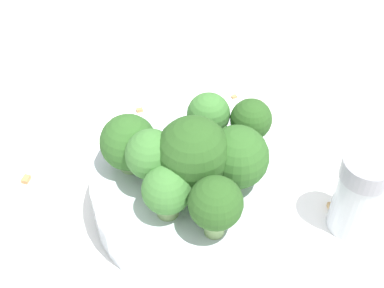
{
  "coord_description": "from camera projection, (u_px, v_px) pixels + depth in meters",
  "views": [
    {
      "loc": [
        -0.02,
        -0.3,
        0.38
      ],
      "look_at": [
        0.0,
        0.0,
        0.08
      ],
      "focal_mm": 50.0,
      "sensor_mm": 36.0,
      "label": 1
    }
  ],
  "objects": [
    {
      "name": "almond_crumb_0",
      "position": [
        258.0,
        101.0,
        0.58
      ],
      "size": [
        0.01,
        0.01,
        0.01
      ],
      "primitive_type": "cube",
      "rotation": [
        0.0,
        0.0,
        5.91
      ],
      "color": "tan",
      "rests_on": "ground_plane"
    },
    {
      "name": "almond_crumb_2",
      "position": [
        332.0,
        206.0,
        0.47
      ],
      "size": [
        0.01,
        0.01,
        0.01
      ],
      "primitive_type": "cube",
      "rotation": [
        0.0,
        0.0,
        4.8
      ],
      "color": "tan",
      "rests_on": "ground_plane"
    },
    {
      "name": "broccoli_floret_5",
      "position": [
        129.0,
        143.0,
        0.43
      ],
      "size": [
        0.05,
        0.05,
        0.05
      ],
      "color": "#8EB770",
      "rests_on": "bowl"
    },
    {
      "name": "broccoli_floret_7",
      "position": [
        216.0,
        205.0,
        0.38
      ],
      "size": [
        0.04,
        0.04,
        0.05
      ],
      "color": "#7A9E5B",
      "rests_on": "bowl"
    },
    {
      "name": "almond_crumb_4",
      "position": [
        234.0,
        96.0,
        0.58
      ],
      "size": [
        0.01,
        0.01,
        0.01
      ],
      "primitive_type": "cube",
      "rotation": [
        0.0,
        0.0,
        0.46
      ],
      "color": "#AD7F4C",
      "rests_on": "ground_plane"
    },
    {
      "name": "almond_crumb_1",
      "position": [
        140.0,
        109.0,
        0.57
      ],
      "size": [
        0.01,
        0.01,
        0.01
      ],
      "primitive_type": "cube",
      "rotation": [
        0.0,
        0.0,
        0.24
      ],
      "color": "#AD7F4C",
      "rests_on": "ground_plane"
    },
    {
      "name": "broccoli_floret_0",
      "position": [
        151.0,
        156.0,
        0.41
      ],
      "size": [
        0.04,
        0.04,
        0.06
      ],
      "color": "#84AD66",
      "rests_on": "bowl"
    },
    {
      "name": "broccoli_floret_1",
      "position": [
        237.0,
        158.0,
        0.41
      ],
      "size": [
        0.05,
        0.05,
        0.06
      ],
      "color": "#8EB770",
      "rests_on": "bowl"
    },
    {
      "name": "broccoli_floret_2",
      "position": [
        208.0,
        116.0,
        0.45
      ],
      "size": [
        0.04,
        0.04,
        0.05
      ],
      "color": "#84AD66",
      "rests_on": "bowl"
    },
    {
      "name": "broccoli_floret_6",
      "position": [
        167.0,
        191.0,
        0.4
      ],
      "size": [
        0.04,
        0.04,
        0.05
      ],
      "color": "#7A9E5B",
      "rests_on": "bowl"
    },
    {
      "name": "bowl",
      "position": [
        192.0,
        192.0,
        0.46
      ],
      "size": [
        0.17,
        0.17,
        0.05
      ],
      "primitive_type": "cylinder",
      "color": "silver",
      "rests_on": "ground_plane"
    },
    {
      "name": "pepper_shaker",
      "position": [
        359.0,
        194.0,
        0.44
      ],
      "size": [
        0.04,
        0.04,
        0.08
      ],
      "color": "#B2B7BC",
      "rests_on": "ground_plane"
    },
    {
      "name": "broccoli_floret_3",
      "position": [
        194.0,
        154.0,
        0.4
      ],
      "size": [
        0.06,
        0.06,
        0.07
      ],
      "color": "#8EB770",
      "rests_on": "bowl"
    },
    {
      "name": "broccoli_floret_4",
      "position": [
        251.0,
        123.0,
        0.44
      ],
      "size": [
        0.03,
        0.03,
        0.05
      ],
      "color": "#7A9E5B",
      "rests_on": "bowl"
    },
    {
      "name": "almond_crumb_3",
      "position": [
        26.0,
        178.0,
        0.5
      ],
      "size": [
        0.01,
        0.01,
        0.01
      ],
      "primitive_type": "cube",
      "rotation": [
        0.0,
        0.0,
        4.38
      ],
      "color": "#AD7F4C",
      "rests_on": "ground_plane"
    },
    {
      "name": "ground_plane",
      "position": [
        192.0,
        209.0,
        0.48
      ],
      "size": [
        3.0,
        3.0,
        0.0
      ],
      "primitive_type": "plane",
      "color": "white"
    }
  ]
}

